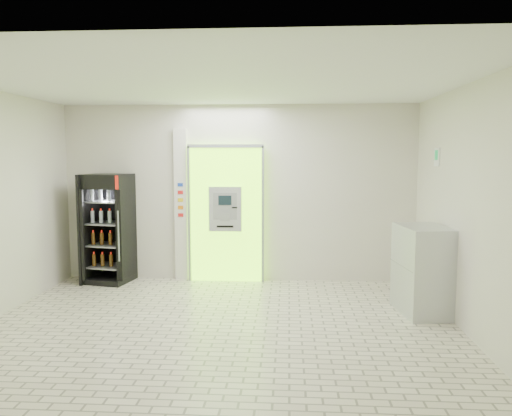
{
  "coord_description": "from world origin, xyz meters",
  "views": [
    {
      "loc": [
        0.86,
        -5.96,
        2.14
      ],
      "look_at": [
        0.39,
        1.2,
        1.39
      ],
      "focal_mm": 35.0,
      "sensor_mm": 36.0,
      "label": 1
    }
  ],
  "objects": [
    {
      "name": "pillar",
      "position": [
        -0.98,
        2.45,
        1.3
      ],
      "size": [
        0.22,
        0.11,
        2.6
      ],
      "color": "silver",
      "rests_on": "ground"
    },
    {
      "name": "beverage_cooler",
      "position": [
        -2.18,
        2.19,
        0.88
      ],
      "size": [
        0.79,
        0.75,
        1.84
      ],
      "rotation": [
        0.0,
        0.0,
        -0.19
      ],
      "color": "black",
      "rests_on": "ground"
    },
    {
      "name": "atm_assembly",
      "position": [
        -0.2,
        2.41,
        1.17
      ],
      "size": [
        1.3,
        0.24,
        2.33
      ],
      "color": "#80EC15",
      "rests_on": "ground"
    },
    {
      "name": "ground",
      "position": [
        0.0,
        0.0,
        0.0
      ],
      "size": [
        6.0,
        6.0,
        0.0
      ],
      "primitive_type": "plane",
      "color": "beige",
      "rests_on": "ground"
    },
    {
      "name": "room_shell",
      "position": [
        0.0,
        0.0,
        1.84
      ],
      "size": [
        6.0,
        6.0,
        6.0
      ],
      "color": "silver",
      "rests_on": "ground"
    },
    {
      "name": "exit_sign",
      "position": [
        2.99,
        1.4,
        2.12
      ],
      "size": [
        0.02,
        0.22,
        0.26
      ],
      "color": "white",
      "rests_on": "room_shell"
    },
    {
      "name": "steel_cabinet",
      "position": [
        2.69,
        0.81,
        0.6
      ],
      "size": [
        0.71,
        0.97,
        1.19
      ],
      "rotation": [
        0.0,
        0.0,
        0.13
      ],
      "color": "#B7BABF",
      "rests_on": "ground"
    }
  ]
}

